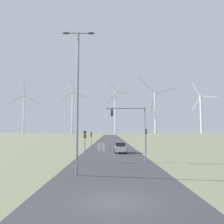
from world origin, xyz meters
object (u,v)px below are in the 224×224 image
object	(u,v)px
wind_turbine_left	(73,108)
wind_turbine_right	(155,108)
streetlamp	(78,87)
wind_turbine_far_left	(24,110)
traffic_light_post_near_left	(85,139)
wind_turbine_far_right	(201,111)
traffic_light_post_near_right	(146,135)
wind_turbine_center	(115,108)
stop_sign_near	(101,151)
traffic_light_post_mid_left	(91,137)
car_approaching	(120,148)
traffic_light_mast_overhead	(132,122)

from	to	relation	value
wind_turbine_left	wind_turbine_right	size ratio (longest dim) A/B	1.07
streetlamp	wind_turbine_far_left	size ratio (longest dim) A/B	0.20
traffic_light_post_near_left	wind_turbine_far_right	xyz separation A→B (m)	(105.02, 214.09, 22.70)
traffic_light_post_near_right	wind_turbine_center	size ratio (longest dim) A/B	0.06
wind_turbine_far_left	stop_sign_near	bearing A→B (deg)	-66.91
traffic_light_post_mid_left	wind_turbine_center	distance (m)	223.39
wind_turbine_center	traffic_light_post_near_left	bearing A→B (deg)	-92.44
car_approaching	wind_turbine_far_right	world-z (taller)	wind_turbine_far_right
streetlamp	traffic_light_post_near_right	bearing A→B (deg)	64.26
traffic_light_mast_overhead	wind_turbine_far_left	distance (m)	255.26
stop_sign_near	wind_turbine_far_right	distance (m)	242.84
traffic_light_mast_overhead	traffic_light_post_near_left	bearing A→B (deg)	-179.36
stop_sign_near	traffic_light_post_near_left	world-z (taller)	traffic_light_post_near_left
streetlamp	car_approaching	world-z (taller)	streetlamp
wind_turbine_far_right	wind_turbine_right	bearing A→B (deg)	-174.21
wind_turbine_right	wind_turbine_center	bearing A→B (deg)	145.70
traffic_light_post_near_right	traffic_light_post_mid_left	size ratio (longest dim) A/B	1.18
wind_turbine_right	traffic_light_mast_overhead	bearing A→B (deg)	-102.67
car_approaching	traffic_light_post_near_left	bearing A→B (deg)	-114.63
traffic_light_post_near_right	wind_turbine_far_right	distance (m)	225.29
traffic_light_post_mid_left	wind_turbine_far_left	size ratio (longest dim) A/B	0.05
wind_turbine_far_left	wind_turbine_left	bearing A→B (deg)	-7.88
stop_sign_near	traffic_light_post_near_left	bearing A→B (deg)	115.53
traffic_light_mast_overhead	wind_turbine_right	size ratio (longest dim) A/B	0.11
traffic_light_post_mid_left	wind_turbine_far_left	world-z (taller)	wind_turbine_far_left
stop_sign_near	wind_turbine_left	world-z (taller)	wind_turbine_left
traffic_light_post_near_right	traffic_light_post_mid_left	bearing A→B (deg)	152.71
stop_sign_near	wind_turbine_left	xyz separation A→B (m)	(-41.89, 228.31, 27.49)
wind_turbine_center	wind_turbine_far_right	size ratio (longest dim) A/B	1.17
wind_turbine_center	wind_turbine_right	world-z (taller)	wind_turbine_center
stop_sign_near	wind_turbine_far_right	size ratio (longest dim) A/B	0.04
stop_sign_near	streetlamp	bearing A→B (deg)	-121.23
car_approaching	wind_turbine_center	world-z (taller)	wind_turbine_center
traffic_light_post_mid_left	streetlamp	bearing A→B (deg)	-88.03
streetlamp	wind_turbine_far_left	bearing A→B (deg)	112.40
traffic_light_mast_overhead	wind_turbine_center	bearing A→B (deg)	88.97
traffic_light_post_near_left	wind_turbine_center	distance (m)	239.71
wind_turbine_left	wind_turbine_far_right	bearing A→B (deg)	-3.79
traffic_light_post_near_right	wind_turbine_left	distance (m)	219.57
stop_sign_near	wind_turbine_center	distance (m)	244.34
wind_turbine_right	wind_turbine_far_right	size ratio (longest dim) A/B	1.08
wind_turbine_left	wind_turbine_far_left	bearing A→B (deg)	172.12
car_approaching	wind_turbine_right	world-z (taller)	wind_turbine_right
wind_turbine_left	wind_turbine_right	distance (m)	93.67
stop_sign_near	wind_turbine_right	distance (m)	220.87
traffic_light_post_near_right	wind_turbine_far_left	world-z (taller)	wind_turbine_far_left
wind_turbine_far_left	wind_turbine_center	distance (m)	108.95
traffic_light_post_mid_left	wind_turbine_right	size ratio (longest dim) A/B	0.06
wind_turbine_right	wind_turbine_far_right	distance (m)	52.55
streetlamp	wind_turbine_far_right	world-z (taller)	wind_turbine_far_right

